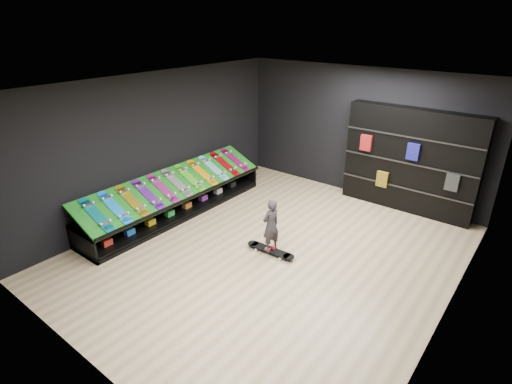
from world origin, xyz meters
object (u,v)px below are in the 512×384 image
Objects in this scene: display_rack at (177,203)px; child at (271,235)px; floor_skateboard at (270,251)px; back_shelving at (410,161)px.

child reaches higher than display_rack.
floor_skateboard is 1.64× the size of child.
display_rack is 2.60m from floor_skateboard.
back_shelving is at bearing 66.70° from floor_skateboard.
floor_skateboard is 0.34m from child.
child is at bearing -3.01° from floor_skateboard.
floor_skateboard is at bearing -110.30° from back_shelving.
back_shelving is 2.89× the size of floor_skateboard.
floor_skateboard is (2.59, -0.06, -0.20)m from display_rack.
display_rack is at bearing 175.64° from floor_skateboard.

